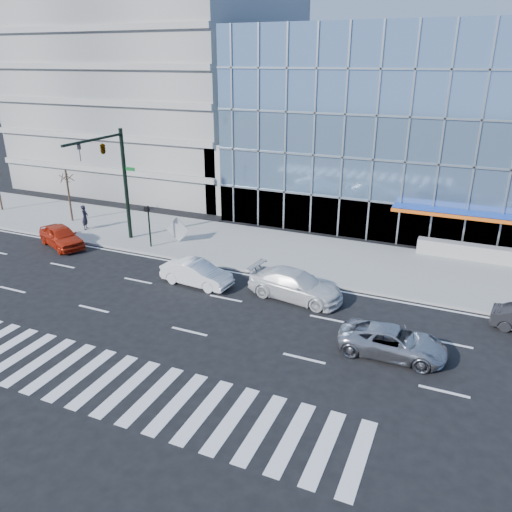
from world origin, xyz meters
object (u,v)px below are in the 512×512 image
(traffic_signal, at_px, (110,161))
(street_tree_near, at_px, (66,177))
(silver_suv, at_px, (393,342))
(white_suv, at_px, (295,285))
(tilted_panel, at_px, (178,230))
(ped_signal_post, at_px, (148,220))
(white_sedan, at_px, (197,273))
(red_sedan, at_px, (61,236))
(pedestrian, at_px, (85,217))

(traffic_signal, height_order, street_tree_near, traffic_signal)
(silver_suv, height_order, white_suv, white_suv)
(tilted_panel, bearing_deg, ped_signal_post, -129.71)
(white_suv, distance_m, tilted_panel, 11.91)
(ped_signal_post, distance_m, white_sedan, 7.37)
(white_sedan, bearing_deg, white_suv, -79.11)
(traffic_signal, distance_m, red_sedan, 6.72)
(traffic_signal, xyz_separation_m, street_tree_near, (-7.00, 2.93, -2.39))
(white_suv, bearing_deg, ped_signal_post, 81.74)
(tilted_panel, bearing_deg, red_sedan, -155.63)
(silver_suv, height_order, white_sedan, white_sedan)
(street_tree_near, bearing_deg, ped_signal_post, -15.06)
(pedestrian, bearing_deg, white_sedan, -135.26)
(ped_signal_post, distance_m, white_suv, 12.57)
(white_suv, bearing_deg, silver_suv, -114.93)
(ped_signal_post, relative_size, white_suv, 0.55)
(white_suv, distance_m, red_sedan, 18.18)
(silver_suv, distance_m, red_sedan, 24.63)
(silver_suv, bearing_deg, red_sedan, 77.85)
(traffic_signal, relative_size, street_tree_near, 1.89)
(silver_suv, xyz_separation_m, red_sedan, (-24.15, 4.84, 0.10))
(traffic_signal, height_order, ped_signal_post, traffic_signal)
(traffic_signal, xyz_separation_m, white_suv, (14.56, -2.91, -5.37))
(red_sedan, bearing_deg, ped_signal_post, -46.69)
(ped_signal_post, xyz_separation_m, silver_suv, (18.06, -7.02, -1.47))
(traffic_signal, relative_size, red_sedan, 1.76)
(street_tree_near, xyz_separation_m, red_sedan, (3.41, -4.74, -3.01))
(ped_signal_post, relative_size, red_sedan, 0.66)
(red_sedan, xyz_separation_m, pedestrian, (-0.82, 3.45, 0.34))
(tilted_panel, bearing_deg, traffic_signal, -154.48)
(traffic_signal, relative_size, silver_suv, 1.65)
(pedestrian, xyz_separation_m, tilted_panel, (8.16, 0.44, -0.05))
(white_suv, height_order, red_sedan, white_suv)
(white_suv, xyz_separation_m, red_sedan, (-18.15, 1.11, -0.02))
(traffic_signal, distance_m, white_sedan, 10.75)
(white_sedan, bearing_deg, tilted_panel, 45.09)
(street_tree_near, relative_size, white_suv, 0.77)
(pedestrian, bearing_deg, street_tree_near, 40.13)
(traffic_signal, xyz_separation_m, pedestrian, (-4.41, 1.64, -5.05))
(red_sedan, distance_m, tilted_panel, 8.31)
(street_tree_near, distance_m, silver_suv, 29.34)
(white_suv, xyz_separation_m, pedestrian, (-18.97, 4.55, 0.32))
(white_sedan, xyz_separation_m, red_sedan, (-12.15, 1.76, 0.05))
(silver_suv, distance_m, pedestrian, 26.31)
(silver_suv, height_order, red_sedan, red_sedan)
(silver_suv, bearing_deg, street_tree_near, 70.02)
(red_sedan, bearing_deg, traffic_signal, -39.68)
(street_tree_near, height_order, silver_suv, street_tree_near)
(pedestrian, bearing_deg, silver_suv, -131.75)
(street_tree_near, distance_m, white_sedan, 17.14)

